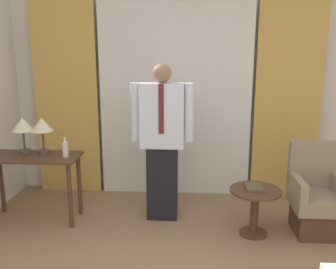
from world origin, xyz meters
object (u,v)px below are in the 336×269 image
desk (32,168)px  table_lamp_right (42,126)px  armchair (316,200)px  book (254,187)px  person (162,138)px  table_lamp_left (23,126)px  bottle_near_edge (65,149)px  side_table (255,204)px

desk → table_lamp_right: 0.48m
table_lamp_right → armchair: 3.11m
book → person: bearing=162.6°
table_lamp_left → table_lamp_right: size_ratio=1.00×
person → book: person is taller
table_lamp_left → bottle_near_edge: size_ratio=1.88×
table_lamp_left → person: size_ratio=0.23×
person → side_table: (1.00, -0.34, -0.62)m
person → book: bearing=-17.4°
table_lamp_right → book: 2.42m
table_lamp_left → book: (2.57, -0.27, -0.56)m
armchair → table_lamp_left: bearing=176.9°
side_table → armchair: bearing=9.8°
table_lamp_right → book: bearing=-6.6°
bottle_near_edge → armchair: size_ratio=0.23×
table_lamp_right → person: 1.35m
armchair → book: bearing=-172.3°
table_lamp_left → table_lamp_right: (0.22, 0.00, 0.00)m
table_lamp_left → book: size_ratio=1.85×
desk → table_lamp_left: table_lamp_left is taller
desk → person: (1.46, 0.14, 0.34)m
armchair → side_table: size_ratio=1.79×
book → bottle_near_edge: bearing=175.9°
desk → armchair: (3.13, -0.08, -0.27)m
bottle_near_edge → table_lamp_right: bearing=157.0°
bottle_near_edge → person: person is taller
side_table → desk: bearing=175.4°
table_lamp_left → person: bearing=1.6°
armchair → side_table: (-0.67, -0.12, -0.01)m
desk → person: person is taller
table_lamp_left → person: person is taller
armchair → person: bearing=172.5°
book → armchair: bearing=7.7°
table_lamp_right → side_table: (2.35, -0.29, -0.74)m
desk → armchair: armchair is taller
armchair → side_table: armchair is taller
table_lamp_right → armchair: table_lamp_right is taller
desk → armchair: size_ratio=1.12×
table_lamp_left → book: table_lamp_left is taller
table_lamp_left → side_table: (2.58, -0.29, -0.74)m
table_lamp_right → bottle_near_edge: 0.39m
table_lamp_right → person: size_ratio=0.23×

